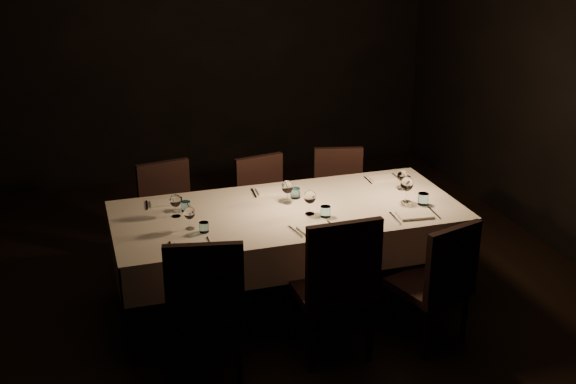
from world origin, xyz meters
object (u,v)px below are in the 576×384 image
object	(u,v)px
chair_near_center	(336,281)
chair_far_center	(265,204)
chair_far_right	(339,194)
dining_table	(288,219)
chair_near_right	(439,278)
chair_far_left	(169,212)
chair_near_left	(206,301)

from	to	relation	value
chair_near_center	chair_far_center	xyz separation A→B (m)	(-0.04, 1.56, -0.07)
chair_far_right	dining_table	bearing A→B (deg)	-118.55
dining_table	chair_far_right	xyz separation A→B (m)	(0.72, 0.81, -0.20)
dining_table	chair_far_right	distance (m)	1.10
dining_table	chair_near_right	world-z (taller)	chair_near_right
chair_near_center	chair_far_left	distance (m)	1.81
chair_far_left	chair_far_right	distance (m)	1.47
chair_near_center	chair_far_left	world-z (taller)	chair_near_center
chair_near_center	chair_far_right	size ratio (longest dim) A/B	1.17
chair_near_left	chair_near_right	size ratio (longest dim) A/B	1.07
chair_near_right	chair_far_center	size ratio (longest dim) A/B	1.04
chair_near_right	chair_far_right	world-z (taller)	chair_near_right
chair_near_left	chair_far_right	bearing A→B (deg)	-122.80
dining_table	chair_near_right	xyz separation A→B (m)	(0.79, -0.85, -0.18)
chair_far_center	chair_near_center	bearing A→B (deg)	-98.73
chair_near_right	chair_near_left	bearing A→B (deg)	-20.90
chair_far_left	chair_far_right	bearing A→B (deg)	-9.95
chair_near_center	chair_far_right	world-z (taller)	chair_near_center
chair_near_right	chair_far_center	bearing A→B (deg)	-81.89
chair_near_left	chair_far_right	size ratio (longest dim) A/B	1.12
chair_far_center	chair_far_right	distance (m)	0.68
chair_far_left	chair_near_left	bearing A→B (deg)	-99.33
chair_near_left	chair_near_right	distance (m)	1.55
chair_near_left	chair_near_right	xyz separation A→B (m)	(1.55, -0.12, -0.03)
chair_near_left	chair_far_right	xyz separation A→B (m)	(1.48, 1.54, -0.05)
chair_near_right	chair_far_center	distance (m)	1.80
chair_near_left	chair_far_center	world-z (taller)	chair_near_left
chair_far_center	chair_far_right	world-z (taller)	chair_far_center
chair_near_left	chair_near_center	xyz separation A→B (m)	(0.84, -0.04, 0.02)
dining_table	chair_near_center	bearing A→B (deg)	-83.91
dining_table	chair_far_center	xyz separation A→B (m)	(0.04, 0.79, -0.19)
chair_near_center	chair_near_right	world-z (taller)	chair_near_center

